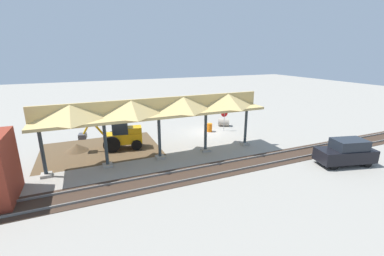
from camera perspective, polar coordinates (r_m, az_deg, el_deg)
ground_plane at (r=27.32m, az=3.14°, el=-1.01°), size 120.00×120.00×0.00m
dirt_work_zone at (r=23.92m, az=-19.58°, el=-4.51°), size 9.82×7.00×0.01m
platform_canopy at (r=19.67m, az=-7.51°, el=4.60°), size 17.33×3.20×4.90m
rail_tracks at (r=20.53m, az=13.70°, el=-7.39°), size 60.00×2.58×0.15m
stop_sign at (r=27.72m, az=7.18°, el=2.71°), size 0.76×0.11×2.31m
backhoe at (r=23.20m, az=-15.45°, el=-1.48°), size 5.28×2.12×2.82m
dirt_mound at (r=24.40m, az=-24.14°, el=-4.62°), size 3.87×3.87×1.21m
concrete_pipe at (r=29.86m, az=7.05°, el=1.30°), size 1.51×1.39×0.90m
distant_parked_car at (r=22.48m, az=31.05°, el=-4.63°), size 4.50×2.70×1.98m
traffic_barrel at (r=27.54m, az=3.91°, el=0.10°), size 0.56×0.56×0.90m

